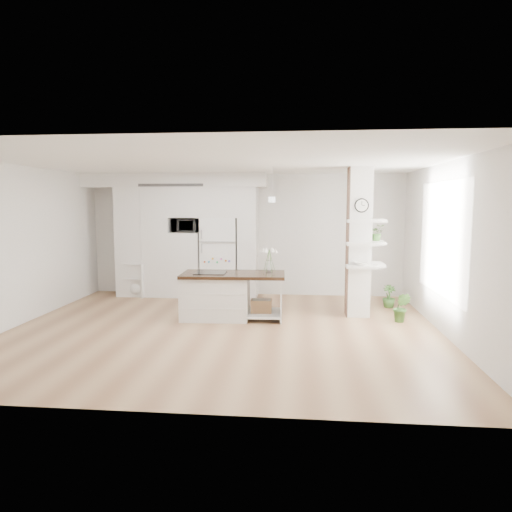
{
  "coord_description": "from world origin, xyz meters",
  "views": [
    {
      "loc": [
        1.23,
        -7.19,
        2.06
      ],
      "look_at": [
        0.45,
        0.9,
        1.12
      ],
      "focal_mm": 32.0,
      "sensor_mm": 36.0,
      "label": 1
    }
  ],
  "objects_px": {
    "refrigerator": "(220,257)",
    "floor_plant_a": "(402,307)",
    "bookshelf": "(135,282)",
    "kitchen_island": "(222,294)"
  },
  "relations": [
    {
      "from": "kitchen_island",
      "to": "floor_plant_a",
      "type": "height_order",
      "value": "kitchen_island"
    },
    {
      "from": "bookshelf",
      "to": "floor_plant_a",
      "type": "height_order",
      "value": "bookshelf"
    },
    {
      "from": "bookshelf",
      "to": "floor_plant_a",
      "type": "xyz_separation_m",
      "value": [
        5.42,
        -1.72,
        -0.06
      ]
    },
    {
      "from": "kitchen_island",
      "to": "floor_plant_a",
      "type": "distance_m",
      "value": 3.15
    },
    {
      "from": "refrigerator",
      "to": "bookshelf",
      "type": "relative_size",
      "value": 2.34
    },
    {
      "from": "refrigerator",
      "to": "floor_plant_a",
      "type": "distance_m",
      "value": 4.06
    },
    {
      "from": "kitchen_island",
      "to": "bookshelf",
      "type": "relative_size",
      "value": 2.48
    },
    {
      "from": "kitchen_island",
      "to": "bookshelf",
      "type": "height_order",
      "value": "kitchen_island"
    },
    {
      "from": "refrigerator",
      "to": "floor_plant_a",
      "type": "relative_size",
      "value": 3.35
    },
    {
      "from": "refrigerator",
      "to": "bookshelf",
      "type": "distance_m",
      "value": 1.98
    }
  ]
}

